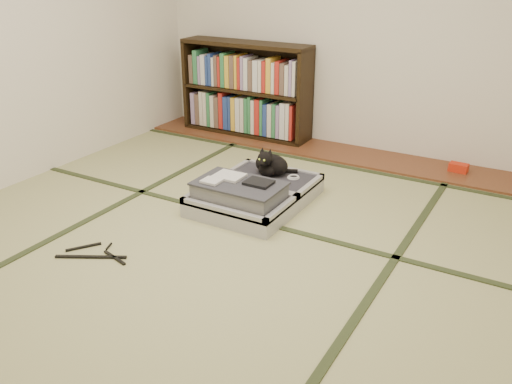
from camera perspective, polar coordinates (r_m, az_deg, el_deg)
The scene contains 10 objects.
floor at distance 3.44m, azimuth -3.65°, elevation -5.67°, with size 4.50×4.50×0.00m, color tan.
wood_strip at distance 5.08m, azimuth 8.87°, elevation 4.09°, with size 4.00×0.50×0.02m, color brown.
red_item at distance 4.84m, azimuth 20.54°, elevation 2.43°, with size 0.15×0.09×0.07m, color red.
room_shell at distance 3.01m, azimuth -4.40°, elevation 19.37°, with size 4.50×4.50×4.50m.
tatami_borders at distance 3.81m, azimuth 0.43°, elevation -2.49°, with size 4.00×4.50×0.01m.
bookcase at distance 5.46m, azimuth -1.08°, elevation 10.57°, with size 1.33×0.30×0.92m.
suitcase at distance 3.93m, azimuth -0.34°, elevation -0.19°, with size 0.69×0.92×0.27m.
cat at distance 4.13m, azimuth 1.51°, elevation 2.92°, with size 0.31×0.31×0.25m.
cable_coil at distance 4.11m, azimuth 3.96°, elevation 1.57°, with size 0.10×0.10×0.02m.
hanger at distance 3.47m, azimuth -16.57°, elevation -6.31°, with size 0.44×0.30×0.01m.
Camera 1 is at (1.69, -2.49, 1.68)m, focal length 38.00 mm.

